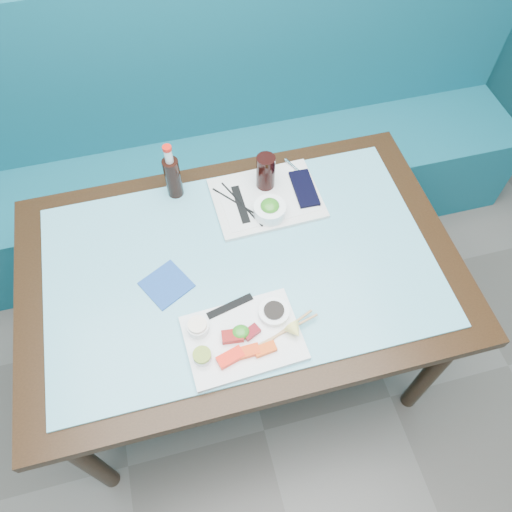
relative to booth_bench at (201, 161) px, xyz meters
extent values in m
cube|color=#105767|center=(0.00, -0.07, -0.15)|extent=(3.00, 0.55, 0.45)
cube|color=#105767|center=(0.00, 0.15, 0.33)|extent=(3.00, 0.12, 0.95)
cube|color=black|center=(0.00, -0.84, 0.36)|extent=(1.40, 0.90, 0.04)
cylinder|color=black|center=(-0.62, -1.21, -0.02)|extent=(0.06, 0.06, 0.71)
cylinder|color=black|center=(0.62, -1.21, -0.02)|extent=(0.06, 0.06, 0.71)
cylinder|color=black|center=(-0.62, -0.47, -0.02)|extent=(0.06, 0.06, 0.71)
cylinder|color=black|center=(0.62, -0.47, -0.02)|extent=(0.06, 0.06, 0.71)
cube|color=#5DA8BA|center=(0.00, -0.84, 0.38)|extent=(1.22, 0.76, 0.01)
cube|color=silver|center=(-0.05, -1.09, 0.39)|extent=(0.34, 0.25, 0.02)
cube|color=#FF1C0A|center=(-0.10, -1.15, 0.41)|extent=(0.08, 0.06, 0.02)
cube|color=#F43609|center=(-0.05, -1.14, 0.41)|extent=(0.07, 0.03, 0.02)
cube|color=#EF4609|center=(0.00, -1.15, 0.41)|extent=(0.07, 0.04, 0.02)
cube|color=maroon|center=(-0.08, -1.09, 0.41)|extent=(0.07, 0.04, 0.02)
cube|color=maroon|center=(-0.03, -1.09, 0.41)|extent=(0.06, 0.05, 0.02)
ellipsoid|color=#2D871F|center=(-0.06, -1.08, 0.41)|extent=(0.05, 0.05, 0.03)
cylinder|color=white|center=(-0.18, -1.13, 0.41)|extent=(0.06, 0.06, 0.02)
cylinder|color=olive|center=(-0.18, -1.13, 0.43)|extent=(0.06, 0.06, 0.01)
cylinder|color=white|center=(-0.17, -1.04, 0.41)|extent=(0.08, 0.08, 0.03)
cylinder|color=#FFE7D1|center=(-0.17, -1.04, 0.43)|extent=(0.06, 0.06, 0.01)
cylinder|color=white|center=(0.05, -1.04, 0.41)|extent=(0.10, 0.10, 0.02)
cylinder|color=black|center=(0.05, -1.04, 0.42)|extent=(0.06, 0.06, 0.01)
cone|color=#FFF578|center=(0.09, -1.12, 0.42)|extent=(0.06, 0.05, 0.05)
cube|color=black|center=(-0.07, -0.99, 0.40)|extent=(0.15, 0.06, 0.00)
cylinder|color=tan|center=(0.06, -1.11, 0.40)|extent=(0.21, 0.10, 0.01)
cylinder|color=tan|center=(0.07, -1.11, 0.40)|extent=(0.22, 0.06, 0.01)
cube|color=silver|center=(0.15, -0.61, 0.39)|extent=(0.37, 0.28, 0.01)
cube|color=silver|center=(0.15, -0.61, 0.40)|extent=(0.32, 0.24, 0.00)
cylinder|color=white|center=(0.14, -0.68, 0.42)|extent=(0.14, 0.14, 0.04)
ellipsoid|color=#2E7E1D|center=(0.14, -0.68, 0.44)|extent=(0.08, 0.08, 0.03)
cylinder|color=black|center=(0.16, -0.55, 0.46)|extent=(0.08, 0.08, 0.13)
cube|color=black|center=(0.29, -0.61, 0.40)|extent=(0.08, 0.17, 0.01)
cylinder|color=silver|center=(0.28, -0.50, 0.40)|extent=(0.05, 0.09, 0.01)
cylinder|color=black|center=(0.05, -0.62, 0.40)|extent=(0.15, 0.18, 0.01)
cylinder|color=black|center=(0.06, -0.62, 0.40)|extent=(0.10, 0.22, 0.01)
cube|color=black|center=(0.06, -0.62, 0.40)|extent=(0.03, 0.17, 0.00)
cylinder|color=black|center=(-0.15, -0.50, 0.46)|extent=(0.07, 0.07, 0.16)
cylinder|color=silver|center=(-0.15, -0.50, 0.57)|extent=(0.03, 0.03, 0.05)
cylinder|color=red|center=(-0.15, -0.50, 0.60)|extent=(0.04, 0.04, 0.01)
cube|color=navy|center=(-0.24, -0.86, 0.39)|extent=(0.17, 0.17, 0.01)
camera|label=1|loc=(-0.16, -1.67, 1.72)|focal=35.00mm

